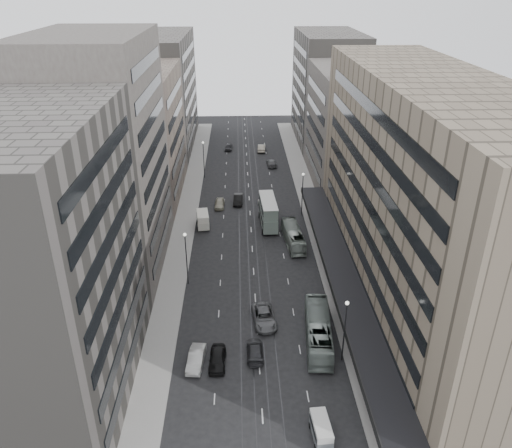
{
  "coord_description": "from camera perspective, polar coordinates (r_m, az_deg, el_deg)",
  "views": [
    {
      "loc": [
        -2.0,
        -49.88,
        40.37
      ],
      "look_at": [
        0.57,
        20.75,
        5.21
      ],
      "focal_mm": 35.0,
      "sensor_mm": 36.0,
      "label": 1
    }
  ],
  "objects": [
    {
      "name": "sidewalk_right",
      "position": [
        97.23,
        6.39,
        1.79
      ],
      "size": [
        4.0,
        125.0,
        0.15
      ],
      "primitive_type": "cube",
      "color": "gray",
      "rests_on": "ground"
    },
    {
      "name": "sedan_1",
      "position": [
        60.03,
        -6.86,
        -15.02
      ],
      "size": [
        2.19,
        5.02,
        1.6
      ],
      "primitive_type": "imported",
      "rotation": [
        0.0,
        0.0,
        -0.1
      ],
      "color": "#B4B4B0",
      "rests_on": "ground"
    },
    {
      "name": "building_right_mid",
      "position": [
        108.33,
        10.71,
        10.81
      ],
      "size": [
        15.0,
        28.0,
        24.0
      ],
      "primitive_type": "cube",
      "color": "#4C4642",
      "rests_on": "ground"
    },
    {
      "name": "building_left_b",
      "position": [
        75.3,
        -17.12,
        7.18
      ],
      "size": [
        15.0,
        26.0,
        34.0
      ],
      "primitive_type": "cube",
      "color": "#4C4642",
      "rests_on": "ground"
    },
    {
      "name": "bus_far",
      "position": [
        83.58,
        4.28,
        -1.38
      ],
      "size": [
        3.24,
        10.64,
        2.92
      ],
      "primitive_type": "imported",
      "rotation": [
        0.0,
        0.0,
        3.22
      ],
      "color": "#919D93",
      "rests_on": "ground"
    },
    {
      "name": "pedestrian",
      "position": [
        56.0,
        15.05,
        -19.25
      ],
      "size": [
        0.73,
        0.52,
        1.89
      ],
      "primitive_type": "imported",
      "rotation": [
        0.0,
        0.0,
        3.24
      ],
      "color": "black",
      "rests_on": "sidewalk_right"
    },
    {
      "name": "lamp_right_near",
      "position": [
        58.2,
        10.15,
        -11.22
      ],
      "size": [
        0.44,
        0.44,
        8.32
      ],
      "color": "#262628",
      "rests_on": "ground"
    },
    {
      "name": "sedan_4",
      "position": [
        97.27,
        -4.18,
        2.35
      ],
      "size": [
        1.95,
        4.6,
        1.55
      ],
      "primitive_type": "imported",
      "rotation": [
        0.0,
        0.0,
        -0.02
      ],
      "color": "#9C9781",
      "rests_on": "ground"
    },
    {
      "name": "sedan_5",
      "position": [
        98.79,
        -2.05,
        2.83
      ],
      "size": [
        1.98,
        5.06,
        1.64
      ],
      "primitive_type": "imported",
      "rotation": [
        0.0,
        0.0,
        -0.05
      ],
      "color": "black",
      "rests_on": "ground"
    },
    {
      "name": "lamp_left_far",
      "position": [
        110.88,
        -6.02,
        7.81
      ],
      "size": [
        0.44,
        0.44,
        8.32
      ],
      "color": "#262628",
      "rests_on": "ground"
    },
    {
      "name": "building_right_far",
      "position": [
        136.53,
        8.15,
        15.06
      ],
      "size": [
        15.0,
        32.0,
        28.0
      ],
      "primitive_type": "cube",
      "color": "#5A5651",
      "rests_on": "ground"
    },
    {
      "name": "lamp_right_far",
      "position": [
        92.62,
        5.34,
        4.01
      ],
      "size": [
        0.44,
        0.44,
        8.32
      ],
      "color": "#262628",
      "rests_on": "ground"
    },
    {
      "name": "building_left_a",
      "position": [
        52.7,
        -23.58,
        -4.78
      ],
      "size": [
        15.0,
        28.0,
        30.0
      ],
      "primitive_type": "cube",
      "color": "#5A5651",
      "rests_on": "ground"
    },
    {
      "name": "sidewalk_left",
      "position": [
        96.74,
        -7.83,
        1.57
      ],
      "size": [
        4.0,
        125.0,
        0.15
      ],
      "primitive_type": "cube",
      "color": "gray",
      "rests_on": "ground"
    },
    {
      "name": "ground",
      "position": [
        64.2,
        0.17,
        -12.52
      ],
      "size": [
        220.0,
        220.0,
        0.0
      ],
      "primitive_type": "plane",
      "color": "black",
      "rests_on": "ground"
    },
    {
      "name": "sedan_8",
      "position": [
        130.78,
        -3.14,
        8.76
      ],
      "size": [
        1.93,
        4.37,
        1.46
      ],
      "primitive_type": "imported",
      "rotation": [
        0.0,
        0.0,
        -0.05
      ],
      "color": "#232325",
      "rests_on": "ground"
    },
    {
      "name": "sedan_0",
      "position": [
        59.77,
        -4.43,
        -15.1
      ],
      "size": [
        2.05,
        4.79,
        1.61
      ],
      "primitive_type": "imported",
      "rotation": [
        0.0,
        0.0,
        -0.03
      ],
      "color": "black",
      "rests_on": "ground"
    },
    {
      "name": "bus_near",
      "position": [
        62.6,
        7.13,
        -11.97
      ],
      "size": [
        3.91,
        12.3,
        3.37
      ],
      "primitive_type": "imported",
      "rotation": [
        0.0,
        0.0,
        3.05
      ],
      "color": "gray",
      "rests_on": "ground"
    },
    {
      "name": "sedan_9",
      "position": [
        129.6,
        0.64,
        8.7
      ],
      "size": [
        2.25,
        5.33,
        1.71
      ],
      "primitive_type": "imported",
      "rotation": [
        0.0,
        0.0,
        3.06
      ],
      "color": "#AFA591",
      "rests_on": "ground"
    },
    {
      "name": "sedan_3",
      "position": [
        60.79,
        -0.12,
        -14.28
      ],
      "size": [
        1.99,
        4.86,
        1.41
      ],
      "primitive_type": "imported",
      "rotation": [
        0.0,
        0.0,
        3.14
      ],
      "color": "#262629",
      "rests_on": "ground"
    },
    {
      "name": "department_store",
      "position": [
        67.43,
        18.47,
        2.87
      ],
      "size": [
        19.2,
        60.0,
        30.0
      ],
      "color": "#796B58",
      "rests_on": "ground"
    },
    {
      "name": "panel_van",
      "position": [
        89.38,
        -6.09,
        0.54
      ],
      "size": [
        2.63,
        4.66,
        2.81
      ],
      "rotation": [
        0.0,
        0.0,
        0.12
      ],
      "color": "beige",
      "rests_on": "ground"
    },
    {
      "name": "double_decker",
      "position": [
        89.0,
        1.4,
        1.41
      ],
      "size": [
        3.19,
        9.31,
        5.03
      ],
      "rotation": [
        0.0,
        0.0,
        0.05
      ],
      "color": "slate",
      "rests_on": "ground"
    },
    {
      "name": "lamp_left_near",
      "position": [
        71.59,
        -8.0,
        -3.26
      ],
      "size": [
        0.44,
        0.44,
        8.32
      ],
      "color": "#262628",
      "rests_on": "ground"
    },
    {
      "name": "vw_microbus",
      "position": [
        52.48,
        7.45,
        -22.21
      ],
      "size": [
        1.98,
        3.95,
        2.07
      ],
      "rotation": [
        0.0,
        0.0,
        0.07
      ],
      "color": "#5C6063",
      "rests_on": "ground"
    },
    {
      "name": "sedan_2",
      "position": [
        65.65,
        0.92,
        -10.58
      ],
      "size": [
        3.37,
        6.26,
        1.67
      ],
      "primitive_type": "imported",
      "rotation": [
        0.0,
        0.0,
        0.1
      ],
      "color": "#565658",
      "rests_on": "ground"
    },
    {
      "name": "sedan_6",
      "position": [
        97.23,
        1.04,
        2.35
      ],
      "size": [
        2.93,
        5.19,
        1.37
      ],
      "primitive_type": "imported",
      "rotation": [
        0.0,
        0.0,
        3.28
      ],
      "color": "white",
      "rests_on": "ground"
    },
    {
      "name": "sedan_7",
      "position": [
        119.08,
        1.8,
        7.0
      ],
      "size": [
        2.33,
        5.25,
        1.5
      ],
      "primitive_type": "imported",
      "rotation": [
        0.0,
        0.0,
        3.19
      ],
      "color": "#525255",
      "rests_on": "ground"
    },
    {
      "name": "building_left_c",
      "position": [
        101.73,
        -13.25,
        9.85
      ],
      "size": [
        15.0,
        28.0,
        25.0
      ],
      "primitive_type": "cube",
      "color": "#74685A",
      "rests_on": "ground"
    },
    {
      "name": "building_left_d",
      "position": [
        132.99,
        -10.83,
        14.56
      ],
      "size": [
        15.0,
        38.0,
        28.0
      ],
      "primitive_type": "cube",
      "color": "#5A5651",
      "rests_on": "ground"
    }
  ]
}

